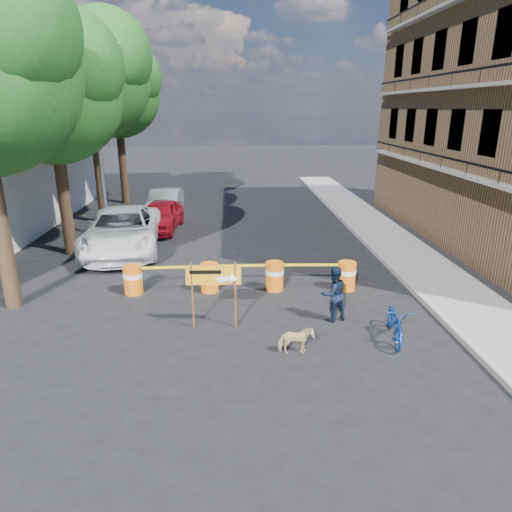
{
  "coord_description": "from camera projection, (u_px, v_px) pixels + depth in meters",
  "views": [
    {
      "loc": [
        -0.52,
        -10.42,
        5.45
      ],
      "look_at": [
        0.19,
        2.28,
        1.3
      ],
      "focal_mm": 32.0,
      "sensor_mm": 36.0,
      "label": 1
    }
  ],
  "objects": [
    {
      "name": "dog",
      "position": [
        296.0,
        341.0,
        10.5
      ],
      "size": [
        0.83,
        0.43,
        0.68
      ],
      "primitive_type": "imported",
      "rotation": [
        0.0,
        0.0,
        1.65
      ],
      "color": "tan",
      "rests_on": "ground"
    },
    {
      "name": "streetlamp",
      "position": [
        99.0,
        135.0,
        18.95
      ],
      "size": [
        1.25,
        0.18,
        8.0
      ],
      "color": "gray",
      "rests_on": "ground"
    },
    {
      "name": "sedan_red",
      "position": [
        161.0,
        216.0,
        21.05
      ],
      "size": [
        1.99,
        4.2,
        1.39
      ],
      "primitive_type": "imported",
      "rotation": [
        0.0,
        0.0,
        -0.09
      ],
      "color": "#A60D1E",
      "rests_on": "ground"
    },
    {
      "name": "barrel_far_right",
      "position": [
        347.0,
        275.0,
        14.21
      ],
      "size": [
        0.58,
        0.58,
        0.9
      ],
      "color": "orange",
      "rests_on": "ground"
    },
    {
      "name": "barrel_far_left",
      "position": [
        133.0,
        279.0,
        13.89
      ],
      "size": [
        0.58,
        0.58,
        0.9
      ],
      "color": "orange",
      "rests_on": "ground"
    },
    {
      "name": "barrel_mid_left",
      "position": [
        210.0,
        277.0,
        14.07
      ],
      "size": [
        0.58,
        0.58,
        0.9
      ],
      "color": "orange",
      "rests_on": "ground"
    },
    {
      "name": "suv_white",
      "position": [
        123.0,
        231.0,
        17.95
      ],
      "size": [
        3.31,
        6.22,
        1.66
      ],
      "primitive_type": "imported",
      "rotation": [
        0.0,
        0.0,
        0.09
      ],
      "color": "white",
      "rests_on": "ground"
    },
    {
      "name": "detour_sign",
      "position": [
        220.0,
        281.0,
        11.47
      ],
      "size": [
        1.39,
        0.27,
        1.79
      ],
      "rotation": [
        0.0,
        0.0,
        -0.04
      ],
      "color": "#592D19",
      "rests_on": "ground"
    },
    {
      "name": "pedestrian",
      "position": [
        333.0,
        294.0,
        12.06
      ],
      "size": [
        0.88,
        0.78,
        1.51
      ],
      "primitive_type": "imported",
      "rotation": [
        0.0,
        0.0,
        3.48
      ],
      "color": "black",
      "rests_on": "ground"
    },
    {
      "name": "bicycle",
      "position": [
        397.0,
        306.0,
        11.01
      ],
      "size": [
        0.79,
        1.04,
        1.79
      ],
      "primitive_type": "imported",
      "rotation": [
        0.0,
        0.0,
        -0.18
      ],
      "color": "#133F9D",
      "rests_on": "ground"
    },
    {
      "name": "ground",
      "position": [
        253.0,
        332.0,
        11.61
      ],
      "size": [
        120.0,
        120.0,
        0.0
      ],
      "primitive_type": "plane",
      "color": "black",
      "rests_on": "ground"
    },
    {
      "name": "barrel_mid_right",
      "position": [
        275.0,
        275.0,
        14.19
      ],
      "size": [
        0.58,
        0.58,
        0.9
      ],
      "color": "orange",
      "rests_on": "ground"
    },
    {
      "name": "sedan_silver",
      "position": [
        165.0,
        203.0,
        23.77
      ],
      "size": [
        1.56,
        4.3,
        1.41
      ],
      "primitive_type": "imported",
      "rotation": [
        0.0,
        0.0,
        -0.02
      ],
      "color": "#A5A7AC",
      "rests_on": "ground"
    },
    {
      "name": "tree_far",
      "position": [
        118.0,
        93.0,
        25.46
      ],
      "size": [
        5.04,
        4.8,
        8.84
      ],
      "color": "#332316",
      "rests_on": "ground"
    },
    {
      "name": "sidewalk_east",
      "position": [
        406.0,
        254.0,
        17.61
      ],
      "size": [
        2.4,
        40.0,
        0.15
      ],
      "primitive_type": "cube",
      "color": "gray",
      "rests_on": "ground"
    },
    {
      "name": "tree_mid_b",
      "position": [
        91.0,
        78.0,
        20.56
      ],
      "size": [
        5.67,
        5.4,
        9.62
      ],
      "color": "#332316",
      "rests_on": "ground"
    },
    {
      "name": "tree_mid_a",
      "position": [
        52.0,
        91.0,
        16.03
      ],
      "size": [
        5.25,
        5.0,
        8.68
      ],
      "color": "#332316",
      "rests_on": "ground"
    }
  ]
}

